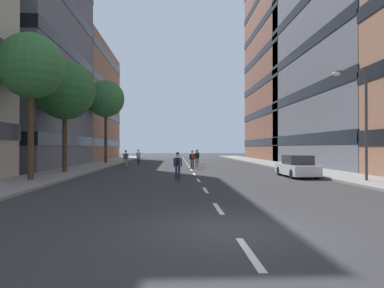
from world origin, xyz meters
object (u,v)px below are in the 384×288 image
Objects in this scene: parked_car_near at (297,167)px; streetlamp_right at (360,112)px; street_tree_far at (31,67)px; skater_3 at (126,158)px; street_tree_mid at (65,90)px; skater_1 at (197,158)px; skater_0 at (138,156)px; skater_2 at (192,158)px; street_tree_near at (106,99)px; skater_5 at (178,164)px; skater_4 at (197,156)px.

parked_car_near is 0.68× the size of streetlamp_right.
street_tree_far is 19.82m from streetlamp_right.
skater_3 is (3.67, 14.38, -5.93)m from street_tree_far.
street_tree_mid is 21.26m from streetlamp_right.
street_tree_far is 15.98m from skater_3.
parked_car_near is at bearing 121.58° from streetlamp_right.
skater_1 is 7.30m from skater_3.
skater_0 and skater_2 have the same top height.
skater_0 is 10.77m from skater_2.
street_tree_near is 31.36m from streetlamp_right.
skater_5 is (-8.31, -2.19, 0.32)m from parked_car_near.
parked_car_near is 19.41m from skater_4.
skater_0 is 1.00× the size of skater_4.
parked_car_near is at bearing -72.71° from skater_4.
skater_0 is 1.00× the size of skater_2.
skater_3 is at bearing 75.69° from street_tree_far.
street_tree_near is 11.55m from skater_3.
parked_car_near is 2.47× the size of skater_3.
skater_5 is at bearing -69.84° from skater_3.
street_tree_mid is 4.95× the size of skater_1.
skater_1 is at bearing 38.01° from street_tree_mid.
street_tree_mid reaches higher than skater_5.
street_tree_mid is 4.95× the size of skater_4.
street_tree_far is at bearing -126.06° from skater_1.
parked_car_near is 27.58m from street_tree_near.
skater_1 reaches higher than parked_car_near.
skater_1 is at bearing -41.94° from skater_0.
streetlamp_right is at bearing -9.07° from skater_5.
skater_1 is (10.94, 8.55, -5.59)m from street_tree_mid.
street_tree_mid is 4.95× the size of skater_5.
skater_3 is (-13.50, 11.94, 0.32)m from parked_car_near.
street_tree_near is 5.81× the size of skater_5.
skater_0 is (4.24, -1.68, -7.10)m from street_tree_near.
street_tree_far is at bearing -130.39° from skater_2.
street_tree_mid is at bearing -114.89° from skater_3.
parked_car_near is at bearing -55.01° from skater_2.
street_tree_far is at bearing -104.31° from skater_3.
skater_2 is at bearing -101.60° from skater_1.
street_tree_mid is 14.97m from skater_1.
street_tree_far is at bearing 175.71° from streetlamp_right.
skater_1 is at bearing 5.06° from skater_3.
skater_1 and skater_3 have the same top height.
street_tree_near reaches higher than skater_3.
parked_car_near is 11.89m from skater_2.
skater_0 is at bearing 78.59° from street_tree_far.
skater_5 is at bearing -165.22° from parked_car_near.
streetlamp_right is 18.87m from skater_1.
skater_1 is 1.00× the size of skater_2.
skater_5 is (-10.71, 1.71, -3.12)m from streetlamp_right.
street_tree_far is (-17.17, -2.44, 6.24)m from parked_car_near.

